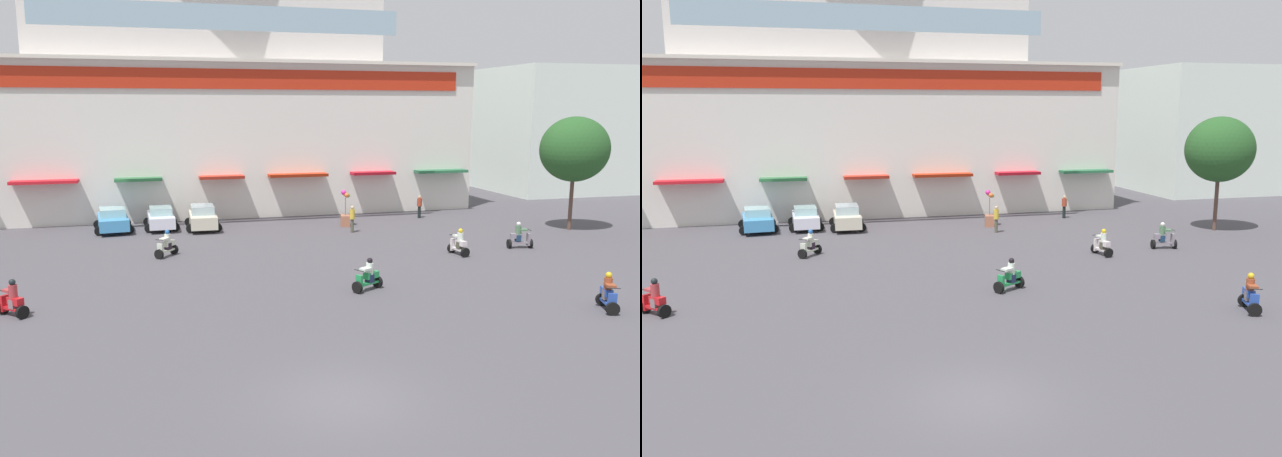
{
  "view_description": "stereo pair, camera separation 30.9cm",
  "coord_description": "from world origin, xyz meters",
  "views": [
    {
      "loc": [
        -4.83,
        -15.63,
        7.85
      ],
      "look_at": [
        2.58,
        12.01,
        2.47
      ],
      "focal_mm": 35.9,
      "sensor_mm": 36.0,
      "label": 1
    },
    {
      "loc": [
        -4.53,
        -15.71,
        7.85
      ],
      "look_at": [
        2.58,
        12.01,
        2.47
      ],
      "focal_mm": 35.9,
      "sensor_mm": 36.0,
      "label": 2
    }
  ],
  "objects": [
    {
      "name": "ground_plane",
      "position": [
        0.0,
        13.0,
        0.0
      ],
      "size": [
        128.0,
        128.0,
        0.0
      ],
      "primitive_type": "plane",
      "color": "#49464C"
    },
    {
      "name": "colonial_building",
      "position": [
        0.0,
        36.57,
        9.18
      ],
      "size": [
        39.32,
        18.05,
        21.03
      ],
      "color": "silver",
      "rests_on": "ground"
    },
    {
      "name": "flank_building_right",
      "position": [
        33.62,
        39.07,
        5.83
      ],
      "size": [
        13.21,
        11.88,
        11.67
      ],
      "color": "silver",
      "rests_on": "ground"
    },
    {
      "name": "plaza_tree_1",
      "position": [
        21.76,
        20.12,
        5.26
      ],
      "size": [
        4.53,
        3.93,
        7.37
      ],
      "color": "brown",
      "rests_on": "ground"
    },
    {
      "name": "parked_car_0",
      "position": [
        -7.24,
        27.24,
        0.77
      ],
      "size": [
        2.66,
        4.18,
        1.53
      ],
      "color": "#4191CC",
      "rests_on": "ground"
    },
    {
      "name": "parked_car_1",
      "position": [
        -4.22,
        27.3,
        0.75
      ],
      "size": [
        2.31,
        3.96,
        1.48
      ],
      "color": "silver",
      "rests_on": "ground"
    },
    {
      "name": "parked_car_2",
      "position": [
        -1.55,
        26.53,
        0.8
      ],
      "size": [
        2.34,
        4.09,
        1.6
      ],
      "color": "beige",
      "rests_on": "ground"
    },
    {
      "name": "scooter_rider_0",
      "position": [
        12.42,
        4.85,
        0.64
      ],
      "size": [
        0.99,
        1.48,
        1.54
      ],
      "color": "black",
      "rests_on": "ground"
    },
    {
      "name": "scooter_rider_1",
      "position": [
        11.25,
        15.21,
        0.62
      ],
      "size": [
        0.72,
        1.43,
        1.49
      ],
      "color": "black",
      "rests_on": "ground"
    },
    {
      "name": "scooter_rider_2",
      "position": [
        -10.12,
        10.09,
        0.61
      ],
      "size": [
        1.29,
        1.3,
        1.5
      ],
      "color": "black",
      "rests_on": "ground"
    },
    {
      "name": "scooter_rider_3",
      "position": [
        -4.11,
        18.99,
        0.6
      ],
      "size": [
        1.31,
        1.47,
        1.45
      ],
      "color": "black",
      "rests_on": "ground"
    },
    {
      "name": "scooter_rider_4",
      "position": [
        4.21,
        9.99,
        0.59
      ],
      "size": [
        1.54,
        1.16,
        1.45
      ],
      "color": "black",
      "rests_on": "ground"
    },
    {
      "name": "scooter_rider_5",
      "position": [
        15.42,
        15.91,
        0.64
      ],
      "size": [
        1.46,
        0.8,
        1.53
      ],
      "color": "black",
      "rests_on": "ground"
    },
    {
      "name": "pedestrian_0",
      "position": [
        7.63,
        22.86,
        1.01
      ],
      "size": [
        0.38,
        0.38,
        1.74
      ],
      "color": "#4E4F3F",
      "rests_on": "ground"
    },
    {
      "name": "pedestrian_1",
      "position": [
        14.07,
        26.91,
        0.93
      ],
      "size": [
        0.5,
        0.5,
        1.65
      ],
      "color": "black",
      "rests_on": "ground"
    },
    {
      "name": "balloon_vendor_cart",
      "position": [
        7.88,
        25.15,
        0.81
      ],
      "size": [
        0.79,
        1.01,
        2.49
      ],
      "color": "#A36349",
      "rests_on": "ground"
    }
  ]
}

